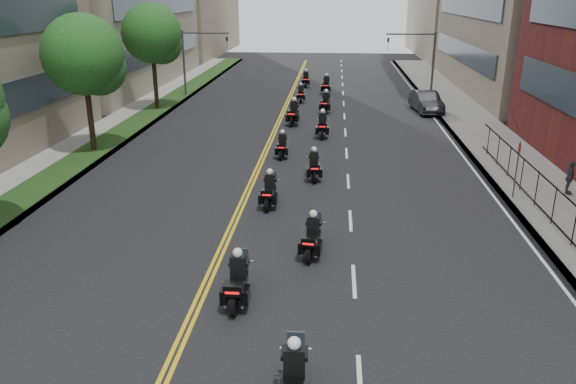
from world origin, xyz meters
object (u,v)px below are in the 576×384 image
Objects in this scene: motorcycle_3 at (312,238)px; motorcycle_7 at (322,126)px; motorcycle_8 at (294,114)px; motorcycle_1 at (294,382)px; parked_sedan at (426,102)px; motorcycle_11 at (326,86)px; pedestrian_c at (570,178)px; motorcycle_5 at (314,167)px; motorcycle_12 at (306,80)px; motorcycle_2 at (238,282)px; motorcycle_10 at (301,94)px; motorcycle_6 at (282,146)px; motorcycle_9 at (326,103)px; motorcycle_4 at (270,192)px.

motorcycle_7 is at bearing 96.88° from motorcycle_3.
motorcycle_1 is at bearing -80.85° from motorcycle_8.
parked_sedan is at bearing 75.49° from motorcycle_1.
pedestrian_c is at bearing -63.56° from motorcycle_11.
motorcycle_12 is at bearing 88.93° from motorcycle_5.
motorcycle_10 is at bearing 89.87° from motorcycle_2.
motorcycle_1 is 0.96× the size of motorcycle_11.
motorcycle_3 is 1.02× the size of motorcycle_10.
motorcycle_8 is at bearing 102.64° from motorcycle_3.
motorcycle_3 is at bearing -80.00° from motorcycle_6.
motorcycle_7 is 7.56m from motorcycle_9.
motorcycle_7 is 11.90m from motorcycle_10.
motorcycle_2 is 11.92m from motorcycle_5.
parked_sedan is (7.73, -7.36, 0.06)m from motorcycle_11.
motorcycle_6 is (-0.12, 15.53, -0.07)m from motorcycle_2.
motorcycle_7 reaches higher than motorcycle_1.
motorcycle_10 is (0.02, 16.47, 0.02)m from motorcycle_6.
motorcycle_9 reaches higher than motorcycle_4.
motorcycle_8 is at bearing -90.33° from motorcycle_12.
motorcycle_4 is 12.46m from motorcycle_7.
motorcycle_3 is at bearing 136.54° from pedestrian_c.
motorcycle_8 is 10.98m from parked_sedan.
motorcycle_1 is at bearing -83.98° from motorcycle_3.
motorcycle_8 is at bearing 89.88° from motorcycle_2.
motorcycle_12 reaches higher than motorcycle_2.
motorcycle_7 is (1.99, 20.29, 0.03)m from motorcycle_2.
motorcycle_4 is 31.83m from motorcycle_12.
motorcycle_8 is (-0.10, 15.66, 0.10)m from motorcycle_4.
motorcycle_9 is (2.18, 12.31, 0.09)m from motorcycle_6.
pedestrian_c is (11.24, 14.53, 0.22)m from motorcycle_1.
motorcycle_4 is 0.95× the size of motorcycle_12.
motorcycle_11 is (1.94, 36.08, 0.05)m from motorcycle_2.
parked_sedan is (9.73, 5.08, 0.04)m from motorcycle_8.
motorcycle_10 is at bearing -113.50° from motorcycle_11.
motorcycle_6 is (-2.17, 12.15, -0.04)m from motorcycle_3.
motorcycle_7 reaches higher than motorcycle_10.
pedestrian_c is at bearing 37.97° from motorcycle_3.
motorcycle_11 reaches higher than motorcycle_3.
motorcycle_7 reaches higher than motorcycle_3.
parked_sedan is at bearing 32.55° from motorcycle_8.
motorcycle_6 is 16.47m from motorcycle_10.
pedestrian_c is at bearing -42.81° from motorcycle_7.
pedestrian_c reaches higher than motorcycle_6.
motorcycle_1 is 16.14m from motorcycle_5.
motorcycle_3 is 0.46× the size of parked_sedan.
motorcycle_3 is 16.90m from motorcycle_7.
motorcycle_1 is 28.07m from motorcycle_8.
motorcycle_5 is at bearing -84.80° from motorcycle_9.
motorcycle_4 reaches higher than parked_sedan.
motorcycle_6 is at bearing 90.14° from motorcycle_2.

